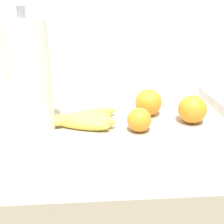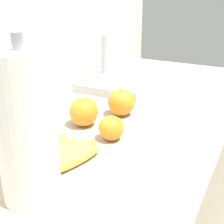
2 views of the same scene
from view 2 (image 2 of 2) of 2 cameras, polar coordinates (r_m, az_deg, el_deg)
The scene contains 7 objects.
wall_back at distance 1.19m, azimuth -16.95°, elevation -10.21°, with size 2.22×0.06×1.30m, color silver.
banana_bunch at distance 0.80m, azimuth -8.23°, elevation -7.47°, with size 0.21×0.15×0.04m.
orange_center at distance 0.98m, azimuth -4.80°, elevation 0.01°, with size 0.08×0.08×0.08m, color orange.
orange_front at distance 1.05m, azimuth 1.54°, elevation 1.61°, with size 0.08×0.08×0.08m, color orange.
orange_back_left at distance 0.90m, azimuth -0.14°, elevation -2.71°, with size 0.07×0.07×0.07m, color orange.
paper_towel_roll at distance 0.65m, azimuth -14.13°, elevation -2.84°, with size 0.11×0.11×0.33m.
sink_basin at distance 1.37m, azimuth 1.99°, elevation 5.62°, with size 0.38×0.25×0.19m.
Camera 2 is at (-0.71, -0.39, 1.28)m, focal length 54.55 mm.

